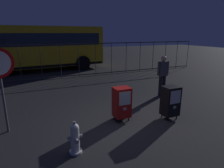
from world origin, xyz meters
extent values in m
plane|color=#262628|center=(0.00, 0.00, 0.00)|extent=(60.00, 60.00, 0.00)
cylinder|color=silver|center=(-1.44, -0.78, 0.03)|extent=(0.28, 0.28, 0.05)
cylinder|color=silver|center=(-1.44, -0.78, 0.33)|extent=(0.19, 0.19, 0.55)
sphere|color=silver|center=(-1.44, -0.78, 0.60)|extent=(0.19, 0.19, 0.19)
cylinder|color=gray|center=(-1.44, -0.78, 0.72)|extent=(0.06, 0.06, 0.05)
cylinder|color=gray|center=(-1.44, -0.92, 0.35)|extent=(0.09, 0.08, 0.09)
cylinder|color=gray|center=(-1.57, -0.78, 0.38)|extent=(0.07, 0.07, 0.07)
cylinder|color=gray|center=(-1.31, -0.78, 0.38)|extent=(0.07, 0.07, 0.07)
cylinder|color=black|center=(0.05, 0.15, 0.06)|extent=(0.04, 0.04, 0.12)
cylinder|color=black|center=(0.39, 0.15, 0.06)|extent=(0.04, 0.04, 0.12)
cylinder|color=black|center=(0.05, 0.43, 0.06)|extent=(0.04, 0.04, 0.12)
cylinder|color=black|center=(0.39, 0.43, 0.06)|extent=(0.04, 0.04, 0.12)
cube|color=#9E1411|center=(0.22, 0.29, 0.57)|extent=(0.48, 0.40, 0.90)
cube|color=#B2B7BF|center=(0.22, 0.09, 0.75)|extent=(0.36, 0.01, 0.40)
cube|color=gray|center=(0.22, 0.09, 0.43)|extent=(0.10, 0.02, 0.08)
cylinder|color=black|center=(1.46, -0.33, 0.06)|extent=(0.04, 0.04, 0.12)
cylinder|color=black|center=(1.80, -0.33, 0.06)|extent=(0.04, 0.04, 0.12)
cylinder|color=black|center=(1.46, -0.05, 0.06)|extent=(0.04, 0.04, 0.12)
cylinder|color=black|center=(1.80, -0.05, 0.06)|extent=(0.04, 0.04, 0.12)
cube|color=black|center=(1.63, -0.19, 0.57)|extent=(0.48, 0.40, 0.90)
cube|color=#B2B7BF|center=(1.63, -0.39, 0.75)|extent=(0.36, 0.01, 0.40)
cube|color=gray|center=(1.63, -0.39, 0.43)|extent=(0.10, 0.02, 0.08)
cylinder|color=#4C4F54|center=(-2.88, 0.86, 1.10)|extent=(0.06, 0.06, 2.20)
cylinder|color=black|center=(2.73, 1.75, 0.42)|extent=(0.14, 0.14, 0.85)
cylinder|color=black|center=(2.91, 1.75, 0.42)|extent=(0.14, 0.14, 0.85)
cube|color=#3F3F47|center=(2.82, 1.75, 1.15)|extent=(0.36, 0.20, 0.60)
sphere|color=tan|center=(2.82, 1.75, 1.56)|extent=(0.22, 0.22, 0.22)
cylinder|color=#3F3F47|center=(2.59, 1.75, 1.18)|extent=(0.09, 0.09, 0.55)
cylinder|color=#3F3F47|center=(3.05, 1.75, 1.18)|extent=(0.09, 0.09, 0.55)
cube|color=#2D2D33|center=(0.00, 6.71, 1.95)|extent=(18.00, 0.04, 0.05)
cube|color=#2D2D33|center=(0.00, 6.71, 0.10)|extent=(18.00, 0.04, 0.05)
cylinder|color=#2D2D33|center=(-2.65, 6.71, 1.00)|extent=(0.03, 0.03, 2.00)
cylinder|color=#2D2D33|center=(-1.59, 6.71, 1.00)|extent=(0.03, 0.03, 2.00)
cylinder|color=#2D2D33|center=(-0.53, 6.71, 1.00)|extent=(0.03, 0.03, 2.00)
cylinder|color=#2D2D33|center=(0.53, 6.71, 1.00)|extent=(0.03, 0.03, 2.00)
cylinder|color=#2D2D33|center=(1.59, 6.71, 1.00)|extent=(0.03, 0.03, 2.00)
cylinder|color=#2D2D33|center=(2.65, 6.71, 1.00)|extent=(0.03, 0.03, 2.00)
cylinder|color=#2D2D33|center=(3.71, 6.71, 1.00)|extent=(0.03, 0.03, 2.00)
cylinder|color=#2D2D33|center=(4.76, 6.71, 1.00)|extent=(0.03, 0.03, 2.00)
cylinder|color=#2D2D33|center=(5.82, 6.71, 1.00)|extent=(0.03, 0.03, 2.00)
cylinder|color=#2D2D33|center=(6.88, 6.71, 1.00)|extent=(0.03, 0.03, 2.00)
cylinder|color=#2D2D33|center=(7.94, 6.71, 1.00)|extent=(0.03, 0.03, 2.00)
cylinder|color=#2D2D33|center=(9.00, 6.71, 1.00)|extent=(0.03, 0.03, 2.00)
cube|color=gold|center=(-2.43, 9.71, 1.67)|extent=(10.66, 3.31, 2.65)
cube|color=#1E2838|center=(-2.43, 9.71, 2.15)|extent=(10.04, 3.28, 0.80)
cube|color=black|center=(-2.43, 9.71, 0.45)|extent=(10.45, 3.30, 0.16)
cylinder|color=black|center=(1.34, 8.75, 0.50)|extent=(1.02, 0.36, 1.00)
cylinder|color=black|center=(1.14, 11.24, 0.50)|extent=(1.02, 0.36, 1.00)
cube|color=black|center=(-4.32, 14.08, 0.45)|extent=(10.30, 2.54, 0.16)
cylinder|color=black|center=(-0.64, 12.84, 0.50)|extent=(1.00, 0.28, 1.00)
cylinder|color=black|center=(-0.65, 15.34, 0.50)|extent=(1.00, 0.28, 1.00)
camera|label=1|loc=(-2.18, -4.51, 2.56)|focal=30.74mm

